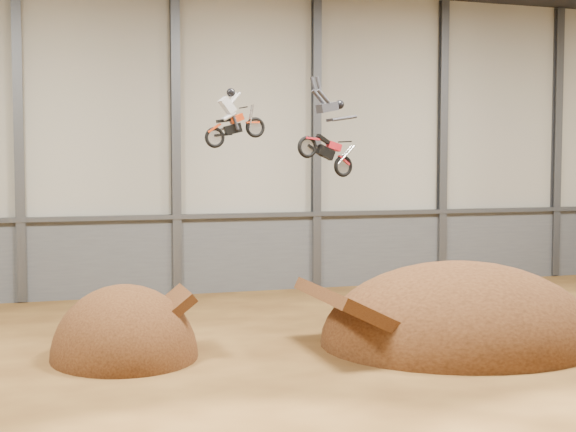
% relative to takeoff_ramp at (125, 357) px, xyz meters
% --- Properties ---
extents(floor, '(40.00, 40.00, 0.00)m').
position_rel_takeoff_ramp_xyz_m(floor, '(6.84, -3.69, 0.00)').
color(floor, '#523316').
rests_on(floor, ground).
extents(back_wall, '(40.00, 0.10, 14.00)m').
position_rel_takeoff_ramp_xyz_m(back_wall, '(6.84, 11.31, 7.00)').
color(back_wall, '#B4B09F').
rests_on(back_wall, ground).
extents(lower_band_back, '(39.80, 0.18, 3.50)m').
position_rel_takeoff_ramp_xyz_m(lower_band_back, '(6.84, 11.21, 1.75)').
color(lower_band_back, '#585B60').
rests_on(lower_band_back, ground).
extents(steel_rail, '(39.80, 0.35, 0.20)m').
position_rel_takeoff_ramp_xyz_m(steel_rail, '(6.84, 11.06, 3.55)').
color(steel_rail, '#47494F').
rests_on(steel_rail, lower_band_back).
extents(steel_column_1, '(0.40, 0.36, 13.90)m').
position_rel_takeoff_ramp_xyz_m(steel_column_1, '(-3.16, 11.11, 7.00)').
color(steel_column_1, '#47494F').
rests_on(steel_column_1, ground).
extents(steel_column_2, '(0.40, 0.36, 13.90)m').
position_rel_takeoff_ramp_xyz_m(steel_column_2, '(3.51, 11.11, 7.00)').
color(steel_column_2, '#47494F').
rests_on(steel_column_2, ground).
extents(steel_column_3, '(0.40, 0.36, 13.90)m').
position_rel_takeoff_ramp_xyz_m(steel_column_3, '(10.18, 11.11, 7.00)').
color(steel_column_3, '#47494F').
rests_on(steel_column_3, ground).
extents(steel_column_4, '(0.40, 0.36, 13.90)m').
position_rel_takeoff_ramp_xyz_m(steel_column_4, '(16.84, 11.11, 7.00)').
color(steel_column_4, '#47494F').
rests_on(steel_column_4, ground).
extents(steel_column_5, '(0.40, 0.36, 13.90)m').
position_rel_takeoff_ramp_xyz_m(steel_column_5, '(23.51, 11.11, 7.00)').
color(steel_column_5, '#47494F').
rests_on(steel_column_5, ground).
extents(takeoff_ramp, '(4.48, 5.17, 4.48)m').
position_rel_takeoff_ramp_xyz_m(takeoff_ramp, '(0.00, 0.00, 0.00)').
color(takeoff_ramp, '#381D0E').
rests_on(takeoff_ramp, ground).
extents(landing_ramp, '(9.38, 8.30, 5.41)m').
position_rel_takeoff_ramp_xyz_m(landing_ramp, '(10.85, -1.32, 0.00)').
color(landing_ramp, '#381D0E').
rests_on(landing_ramp, ground).
extents(fmx_rider_a, '(2.59, 1.10, 2.36)m').
position_rel_takeoff_ramp_xyz_m(fmx_rider_a, '(3.82, 0.88, 7.60)').
color(fmx_rider_a, red).
extents(fmx_rider_b, '(3.95, 1.76, 3.63)m').
position_rel_takeoff_ramp_xyz_m(fmx_rider_b, '(6.62, 0.50, 7.16)').
color(fmx_rider_b, '#B51822').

